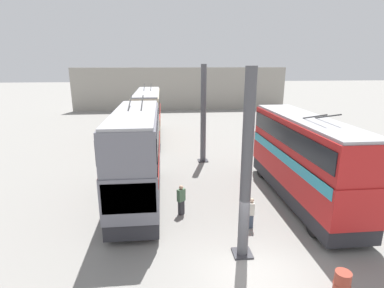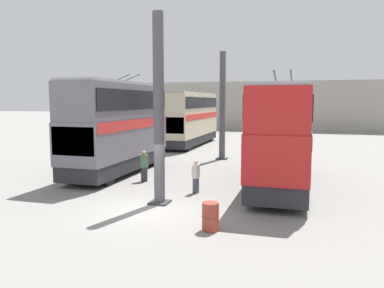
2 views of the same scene
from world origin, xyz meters
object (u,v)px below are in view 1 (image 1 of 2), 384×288
bus_right_mid (148,113)px  person_aisle_foreground (251,212)px  bus_left_far (304,154)px  oil_drum (342,284)px  person_by_right_row (181,199)px  bus_right_near (137,152)px

bus_right_mid → person_aisle_foreground: (-18.13, -5.70, -2.06)m
bus_right_mid → bus_left_far: bearing=-148.5°
person_aisle_foreground → oil_drum: bearing=117.3°
person_aisle_foreground → oil_drum: size_ratio=1.64×
person_by_right_row → bus_left_far: bearing=-120.0°
bus_right_mid → oil_drum: bearing=-161.7°
bus_left_far → bus_right_near: (0.71, 9.46, 0.21)m
bus_left_far → person_aisle_foreground: (-2.67, 3.75, -2.01)m
bus_right_mid → person_by_right_row: size_ratio=6.91×
bus_right_mid → person_aisle_foreground: size_ratio=7.39×
bus_right_near → bus_right_mid: 14.75m
bus_left_far → oil_drum: 7.99m
bus_right_near → person_by_right_row: bearing=-126.1°
bus_right_near → person_by_right_row: (-1.73, -2.37, -2.16)m
bus_left_far → oil_drum: bus_left_far is taller
bus_right_near → person_aisle_foreground: (-3.38, -5.70, -2.22)m
bus_right_near → oil_drum: (-8.10, -7.55, -2.56)m
person_aisle_foreground → bus_right_near: bearing=-24.8°
person_by_right_row → person_aisle_foreground: 3.72m
bus_right_near → bus_left_far: bearing=-94.3°
bus_right_mid → oil_drum: 24.19m
person_by_right_row → person_aisle_foreground: size_ratio=1.07×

